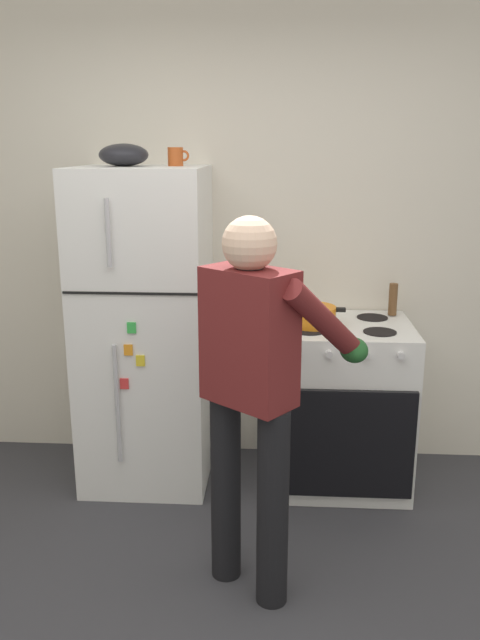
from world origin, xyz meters
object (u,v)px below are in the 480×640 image
refrigerator (146,329)px  pepper_mill (393,299)px  person_cook (256,375)px  mixing_bowl (124,155)px  red_pot (313,316)px  coffee_mug (176,157)px  stove_range (338,404)px

refrigerator → pepper_mill: refrigerator is taller
person_cook → mixing_bowl: size_ratio=6.31×
refrigerator → red_pot: refrigerator is taller
red_pot → mixing_bowl: size_ratio=1.36×
coffee_mug → mixing_bowl: size_ratio=0.44×
refrigerator → mixing_bowl: mixing_bowl is taller
coffee_mug → pepper_mill: bearing=7.2°
red_pot → pepper_mill: bearing=28.5°
person_cook → coffee_mug: coffee_mug is taller
coffee_mug → refrigerator: bearing=-164.6°
refrigerator → coffee_mug: (0.18, 0.05, 0.92)m
stove_range → red_pot: bearing=-166.1°
red_pot → stove_range: bearing=13.9°
person_cook → mixing_bowl: 1.45m
stove_range → coffee_mug: bearing=176.1°
mixing_bowl → person_cook: bearing=-52.6°
stove_range → person_cook: bearing=-114.7°
stove_range → coffee_mug: size_ratio=8.24×
refrigerator → mixing_bowl: bearing=179.8°
coffee_mug → mixing_bowl: 0.27m
person_cook → mixing_bowl: bearing=127.4°
coffee_mug → mixing_bowl: mixing_bowl is taller
stove_range → mixing_bowl: (-1.15, 0.01, 1.34)m
red_pot → coffee_mug: (-0.73, 0.10, 0.82)m
refrigerator → stove_range: bearing=-0.5°
person_cook → pepper_mill: 1.35m
stove_range → mixing_bowl: 1.77m
coffee_mug → pepper_mill: size_ratio=0.62×
red_pot → coffee_mug: 1.10m
coffee_mug → stove_range: bearing=-3.9°
person_cook → coffee_mug: 1.37m
refrigerator → person_cook: size_ratio=1.09×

